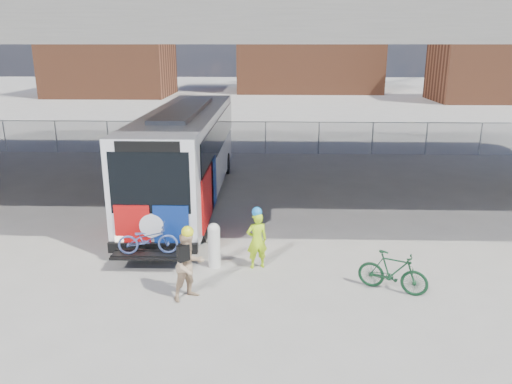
{
  "coord_description": "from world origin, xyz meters",
  "views": [
    {
      "loc": [
        1.35,
        -15.87,
        6.01
      ],
      "look_at": [
        0.88,
        -1.06,
        1.6
      ],
      "focal_mm": 35.0,
      "sensor_mm": 36.0,
      "label": 1
    }
  ],
  "objects_px": {
    "bus": "(186,148)",
    "cyclist_hivis": "(257,239)",
    "cyclist_tan": "(189,265)",
    "bike_parked": "(393,272)",
    "bollard": "(214,244)"
  },
  "relations": [
    {
      "from": "cyclist_tan",
      "to": "bike_parked",
      "type": "height_order",
      "value": "cyclist_tan"
    },
    {
      "from": "cyclist_tan",
      "to": "bus",
      "type": "bearing_deg",
      "value": 59.65
    },
    {
      "from": "bollard",
      "to": "cyclist_hivis",
      "type": "height_order",
      "value": "cyclist_hivis"
    },
    {
      "from": "bus",
      "to": "bike_parked",
      "type": "distance_m",
      "value": 10.09
    },
    {
      "from": "cyclist_hivis",
      "to": "cyclist_tan",
      "type": "distance_m",
      "value": 2.41
    },
    {
      "from": "bus",
      "to": "cyclist_tan",
      "type": "relative_size",
      "value": 6.85
    },
    {
      "from": "cyclist_hivis",
      "to": "bollard",
      "type": "bearing_deg",
      "value": -18.12
    },
    {
      "from": "bollard",
      "to": "bus",
      "type": "bearing_deg",
      "value": 105.69
    },
    {
      "from": "cyclist_hivis",
      "to": "cyclist_tan",
      "type": "xyz_separation_m",
      "value": [
        -1.59,
        -1.81,
        0.03
      ]
    },
    {
      "from": "cyclist_hivis",
      "to": "bike_parked",
      "type": "xyz_separation_m",
      "value": [
        3.45,
        -1.29,
        -0.33
      ]
    },
    {
      "from": "bollard",
      "to": "bike_parked",
      "type": "xyz_separation_m",
      "value": [
        4.64,
        -1.29,
        -0.16
      ]
    },
    {
      "from": "cyclist_tan",
      "to": "bike_parked",
      "type": "bearing_deg",
      "value": -34.04
    },
    {
      "from": "cyclist_hivis",
      "to": "bike_parked",
      "type": "relative_size",
      "value": 1.01
    },
    {
      "from": "cyclist_hivis",
      "to": "bike_parked",
      "type": "height_order",
      "value": "cyclist_hivis"
    },
    {
      "from": "bus",
      "to": "cyclist_hivis",
      "type": "bearing_deg",
      "value": -64.9
    }
  ]
}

